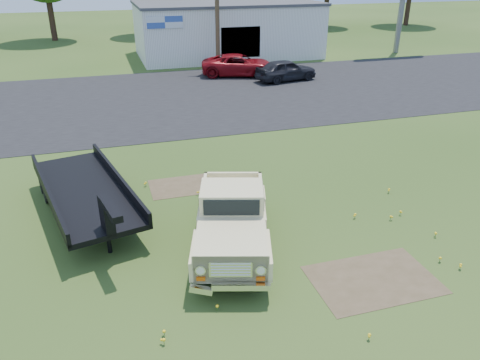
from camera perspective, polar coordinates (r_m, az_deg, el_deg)
The scene contains 10 objects.
ground at distance 13.66m, azimuth 3.97°, elevation -5.84°, with size 140.00×140.00×0.00m, color #2A4416.
asphalt_lot at distance 27.19m, azimuth -7.25°, elevation 9.97°, with size 90.00×14.00×0.02m, color black.
dirt_patch_a at distance 12.05m, azimuth 15.95°, elevation -11.61°, with size 3.00×2.00×0.01m, color #4B3E28.
dirt_patch_b at distance 16.19m, azimuth -7.03°, elevation -0.75°, with size 2.20×1.60×0.01m, color #4B3E28.
commercial_building at distance 39.58m, azimuth -1.66°, elevation 17.97°, with size 14.20×8.20×4.15m.
utility_pole_mid at distance 34.03m, azimuth -2.83°, elevation 21.02°, with size 1.60×0.30×9.00m.
vintage_pickup_truck at distance 12.35m, azimuth -0.99°, elevation -4.58°, with size 1.92×4.94×1.79m, color beige, non-canonical shape.
flatbed_trailer at distance 14.73m, azimuth -18.42°, elevation -0.87°, with size 2.15×6.44×1.76m, color black, non-canonical shape.
red_pickup at distance 32.26m, azimuth -0.09°, elevation 13.82°, with size 2.31×5.00×1.39m, color maroon.
dark_sedan at distance 30.92m, azimuth 5.62°, elevation 13.17°, with size 1.60×3.98×1.36m, color black.
Camera 1 is at (-4.27, -10.92, 7.01)m, focal length 35.00 mm.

